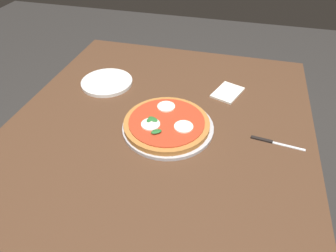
{
  "coord_description": "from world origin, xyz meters",
  "views": [
    {
      "loc": [
        -0.73,
        -0.23,
        1.36
      ],
      "look_at": [
        0.03,
        -0.04,
        0.71
      ],
      "focal_mm": 31.86,
      "sensor_mm": 36.0,
      "label": 1
    }
  ],
  "objects_px": {
    "pizza": "(167,123)",
    "plate_white": "(107,82)",
    "napkin": "(228,92)",
    "knife": "(271,142)",
    "dining_table": "(157,150)",
    "serving_tray": "(168,127)"
  },
  "relations": [
    {
      "from": "pizza",
      "to": "knife",
      "type": "xyz_separation_m",
      "value": [
        0.02,
        -0.34,
        -0.02
      ]
    },
    {
      "from": "pizza",
      "to": "plate_white",
      "type": "distance_m",
      "value": 0.38
    },
    {
      "from": "napkin",
      "to": "knife",
      "type": "height_order",
      "value": "napkin"
    },
    {
      "from": "dining_table",
      "to": "napkin",
      "type": "height_order",
      "value": "napkin"
    },
    {
      "from": "pizza",
      "to": "dining_table",
      "type": "bearing_deg",
      "value": 128.38
    },
    {
      "from": "dining_table",
      "to": "plate_white",
      "type": "distance_m",
      "value": 0.38
    },
    {
      "from": "plate_white",
      "to": "napkin",
      "type": "distance_m",
      "value": 0.5
    },
    {
      "from": "serving_tray",
      "to": "knife",
      "type": "bearing_deg",
      "value": -87.31
    },
    {
      "from": "plate_white",
      "to": "serving_tray",
      "type": "bearing_deg",
      "value": -123.9
    },
    {
      "from": "serving_tray",
      "to": "plate_white",
      "type": "relative_size",
      "value": 1.48
    },
    {
      "from": "serving_tray",
      "to": "pizza",
      "type": "height_order",
      "value": "pizza"
    },
    {
      "from": "serving_tray",
      "to": "pizza",
      "type": "xyz_separation_m",
      "value": [
        -0.0,
        0.0,
        0.02
      ]
    },
    {
      "from": "dining_table",
      "to": "napkin",
      "type": "relative_size",
      "value": 9.68
    },
    {
      "from": "pizza",
      "to": "serving_tray",
      "type": "bearing_deg",
      "value": -66.46
    },
    {
      "from": "dining_table",
      "to": "pizza",
      "type": "height_order",
      "value": "pizza"
    },
    {
      "from": "plate_white",
      "to": "pizza",
      "type": "bearing_deg",
      "value": -124.5
    },
    {
      "from": "dining_table",
      "to": "pizza",
      "type": "relative_size",
      "value": 4.33
    },
    {
      "from": "pizza",
      "to": "knife",
      "type": "relative_size",
      "value": 1.71
    },
    {
      "from": "serving_tray",
      "to": "napkin",
      "type": "relative_size",
      "value": 2.39
    },
    {
      "from": "serving_tray",
      "to": "knife",
      "type": "xyz_separation_m",
      "value": [
        0.02,
        -0.34,
        -0.0
      ]
    },
    {
      "from": "napkin",
      "to": "pizza",
      "type": "bearing_deg",
      "value": 146.34
    },
    {
      "from": "plate_white",
      "to": "dining_table",
      "type": "bearing_deg",
      "value": -130.39
    }
  ]
}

